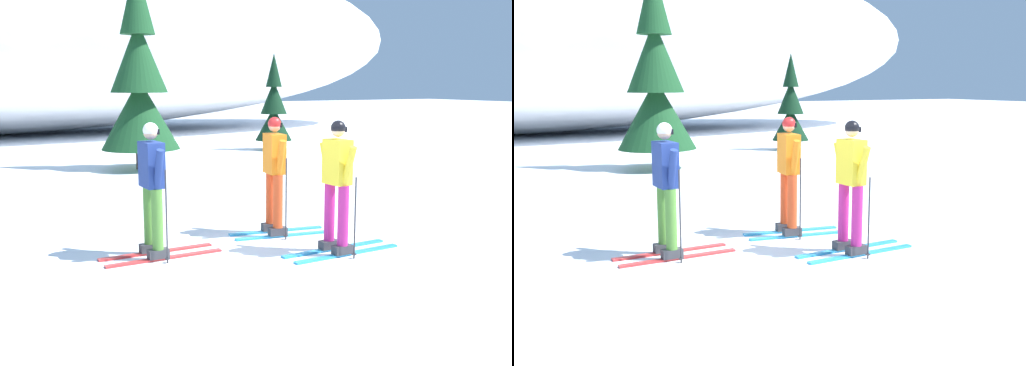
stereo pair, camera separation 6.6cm
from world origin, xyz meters
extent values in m
plane|color=white|center=(0.00, 0.00, 0.00)|extent=(120.00, 120.00, 0.00)
cube|color=red|center=(-0.61, 0.98, 0.01)|extent=(1.65, 0.16, 0.03)
cube|color=red|center=(-0.59, 0.64, 0.01)|extent=(1.65, 0.16, 0.03)
cube|color=#38383D|center=(-0.71, 0.98, 0.09)|extent=(0.28, 0.15, 0.12)
cube|color=#38383D|center=(-0.69, 0.64, 0.09)|extent=(0.28, 0.15, 0.12)
cylinder|color=#4C8433|center=(-0.71, 0.98, 0.56)|extent=(0.15, 0.15, 0.82)
cylinder|color=#4C8433|center=(-0.69, 0.64, 0.56)|extent=(0.15, 0.15, 0.82)
cube|color=navy|center=(-0.70, 0.81, 1.28)|extent=(0.26, 0.43, 0.61)
cylinder|color=navy|center=(-0.71, 1.07, 1.23)|extent=(0.11, 0.28, 0.58)
cylinder|color=navy|center=(-0.69, 0.54, 1.23)|extent=(0.11, 0.28, 0.58)
sphere|color=tan|center=(-0.70, 0.81, 1.71)|extent=(0.19, 0.19, 0.19)
sphere|color=white|center=(-0.70, 0.81, 1.74)|extent=(0.21, 0.21, 0.21)
cube|color=black|center=(-0.62, 0.81, 1.72)|extent=(0.04, 0.15, 0.07)
cylinder|color=#2D2D33|center=(-0.65, 1.16, 0.62)|extent=(0.02, 0.02, 1.25)
cylinder|color=#2D2D33|center=(-0.65, 1.16, 0.06)|extent=(0.07, 0.07, 0.01)
cylinder|color=#2D2D33|center=(-0.63, 0.46, 0.62)|extent=(0.02, 0.02, 1.25)
cylinder|color=#2D2D33|center=(-0.63, 0.46, 0.06)|extent=(0.07, 0.07, 0.01)
cube|color=#2893CC|center=(1.71, -0.01, 0.01)|extent=(1.76, 0.19, 0.03)
cube|color=#2893CC|center=(1.73, -0.32, 0.01)|extent=(1.76, 0.19, 0.03)
cube|color=#38383D|center=(1.61, -0.02, 0.09)|extent=(0.29, 0.15, 0.12)
cube|color=#38383D|center=(1.63, -0.33, 0.09)|extent=(0.29, 0.15, 0.12)
cylinder|color=#B7237A|center=(1.61, -0.02, 0.57)|extent=(0.15, 0.15, 0.83)
cylinder|color=#B7237A|center=(1.63, -0.33, 0.57)|extent=(0.15, 0.15, 0.83)
cube|color=yellow|center=(1.62, -0.17, 1.29)|extent=(0.26, 0.40, 0.62)
cylinder|color=yellow|center=(1.60, 0.07, 1.25)|extent=(0.11, 0.28, 0.58)
cylinder|color=yellow|center=(1.63, -0.41, 1.25)|extent=(0.11, 0.28, 0.58)
sphere|color=beige|center=(1.62, -0.17, 1.72)|extent=(0.19, 0.19, 0.19)
sphere|color=black|center=(1.62, -0.17, 1.75)|extent=(0.21, 0.21, 0.21)
cube|color=black|center=(1.70, -0.17, 1.73)|extent=(0.04, 0.15, 0.07)
cylinder|color=#2D2D33|center=(1.66, 0.16, 0.56)|extent=(0.02, 0.02, 1.12)
cylinder|color=#2D2D33|center=(1.66, 0.16, 0.06)|extent=(0.07, 0.07, 0.01)
cylinder|color=#2D2D33|center=(1.70, -0.50, 0.56)|extent=(0.02, 0.02, 1.12)
cylinder|color=#2D2D33|center=(1.70, -0.50, 0.06)|extent=(0.07, 0.07, 0.01)
cube|color=#2893CC|center=(1.47, 1.27, 0.01)|extent=(1.57, 0.31, 0.03)
cube|color=#2893CC|center=(1.43, 0.96, 0.01)|extent=(1.57, 0.31, 0.03)
cube|color=#38383D|center=(1.38, 1.29, 0.09)|extent=(0.30, 0.18, 0.12)
cube|color=#38383D|center=(1.33, 0.97, 0.09)|extent=(0.30, 0.18, 0.12)
cylinder|color=#DB471E|center=(1.38, 1.29, 0.56)|extent=(0.15, 0.15, 0.83)
cylinder|color=#DB471E|center=(1.33, 0.97, 0.56)|extent=(0.15, 0.15, 0.83)
cube|color=orange|center=(1.35, 1.13, 1.28)|extent=(0.29, 0.43, 0.61)
cylinder|color=orange|center=(1.39, 1.38, 1.24)|extent=(0.14, 0.29, 0.58)
cylinder|color=orange|center=(1.32, 0.88, 1.24)|extent=(0.14, 0.29, 0.58)
sphere|color=tan|center=(1.35, 1.13, 1.71)|extent=(0.19, 0.19, 0.19)
sphere|color=red|center=(1.35, 1.13, 1.74)|extent=(0.21, 0.21, 0.21)
cube|color=black|center=(1.43, 1.12, 1.72)|extent=(0.06, 0.15, 0.07)
cylinder|color=#2D2D33|center=(1.46, 1.46, 0.62)|extent=(0.02, 0.02, 1.25)
cylinder|color=#2D2D33|center=(1.46, 1.46, 0.06)|extent=(0.07, 0.07, 0.01)
cylinder|color=#2D2D33|center=(1.37, 0.78, 0.62)|extent=(0.02, 0.02, 1.25)
cylinder|color=#2D2D33|center=(1.37, 0.78, 0.06)|extent=(0.07, 0.07, 0.01)
cylinder|color=#47301E|center=(1.60, 9.13, 0.38)|extent=(0.30, 0.30, 0.75)
cone|color=#194723|center=(1.60, 9.13, 1.52)|extent=(2.14, 2.14, 1.92)
cone|color=#194723|center=(1.60, 9.13, 3.05)|extent=(1.54, 1.54, 1.92)
cylinder|color=#47301E|center=(7.17, 11.68, 0.23)|extent=(0.18, 0.18, 0.46)
cone|color=black|center=(7.17, 11.68, 0.92)|extent=(1.30, 1.30, 1.17)
cone|color=black|center=(7.17, 11.68, 1.86)|extent=(0.94, 0.94, 1.17)
cone|color=black|center=(7.17, 11.68, 2.79)|extent=(0.57, 0.57, 1.17)
camera|label=1|loc=(-3.07, -6.85, 2.36)|focal=41.90mm
camera|label=2|loc=(-3.01, -6.88, 2.36)|focal=41.90mm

